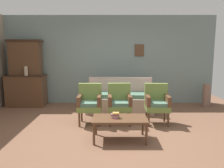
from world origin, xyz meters
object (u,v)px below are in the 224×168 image
at_px(vase_on_cabinet, 25,71).
at_px(armchair_near_couch_end, 119,102).
at_px(floor_vase_by_wall, 205,95).
at_px(book_stack_on_table, 115,115).
at_px(armchair_row_middle, 89,102).
at_px(floral_couch, 119,99).
at_px(coffee_table, 119,120).
at_px(armchair_by_doorway, 156,102).
at_px(side_cabinet, 26,90).

relative_size(vase_on_cabinet, armchair_near_couch_end, 0.30).
bearing_deg(floor_vase_by_wall, vase_on_cabinet, -179.06).
bearing_deg(book_stack_on_table, armchair_row_middle, 120.91).
relative_size(armchair_row_middle, armchair_near_couch_end, 1.00).
bearing_deg(vase_on_cabinet, floral_couch, -8.78).
xyz_separation_m(coffee_table, book_stack_on_table, (-0.08, -0.01, 0.10)).
bearing_deg(armchair_near_couch_end, vase_on_cabinet, 151.87).
bearing_deg(armchair_by_doorway, floral_couch, 127.89).
distance_m(side_cabinet, vase_on_cabinet, 0.63).
height_order(side_cabinet, vase_on_cabinet, vase_on_cabinet).
bearing_deg(book_stack_on_table, vase_on_cabinet, 136.82).
relative_size(side_cabinet, book_stack_on_table, 7.10).
distance_m(side_cabinet, armchair_near_couch_end, 3.16).
bearing_deg(coffee_table, book_stack_on_table, -171.72).
distance_m(book_stack_on_table, floor_vase_by_wall, 3.67).
bearing_deg(armchair_by_doorway, side_cabinet, 155.55).
relative_size(armchair_near_couch_end, coffee_table, 0.90).
relative_size(armchair_row_middle, book_stack_on_table, 5.53).
bearing_deg(coffee_table, side_cabinet, 136.66).
height_order(vase_on_cabinet, coffee_table, vase_on_cabinet).
xyz_separation_m(armchair_by_doorway, floor_vase_by_wall, (1.77, 1.52, -0.16)).
distance_m(vase_on_cabinet, armchair_near_couch_end, 3.04).
bearing_deg(vase_on_cabinet, floor_vase_by_wall, 0.94).
bearing_deg(armchair_by_doorway, vase_on_cabinet, 157.57).
relative_size(armchair_near_couch_end, book_stack_on_table, 5.53).
height_order(armchair_near_couch_end, coffee_table, armchair_near_couch_end).
xyz_separation_m(side_cabinet, floral_couch, (2.77, -0.60, -0.14)).
xyz_separation_m(side_cabinet, book_stack_on_table, (2.62, -2.56, 0.01)).
distance_m(vase_on_cabinet, coffee_table, 3.59).
bearing_deg(armchair_by_doorway, armchair_near_couch_end, 178.15).
distance_m(armchair_near_couch_end, coffee_table, 0.96).
bearing_deg(armchair_by_doorway, floor_vase_by_wall, 40.64).
relative_size(vase_on_cabinet, book_stack_on_table, 1.68).
distance_m(vase_on_cabinet, armchair_row_middle, 2.50).
distance_m(vase_on_cabinet, floor_vase_by_wall, 5.31).
bearing_deg(coffee_table, armchair_by_doorway, 46.75).
height_order(vase_on_cabinet, floral_couch, vase_on_cabinet).
bearing_deg(book_stack_on_table, armchair_near_couch_end, 83.69).
xyz_separation_m(floral_couch, book_stack_on_table, (-0.16, -1.96, 0.15)).
distance_m(side_cabinet, armchair_by_doorway, 3.92).
distance_m(armchair_near_couch_end, book_stack_on_table, 0.97).
distance_m(side_cabinet, floral_couch, 2.84).
distance_m(armchair_by_doorway, floor_vase_by_wall, 2.34).
relative_size(side_cabinet, vase_on_cabinet, 4.23).
xyz_separation_m(vase_on_cabinet, floor_vase_by_wall, (5.25, 0.09, -0.73)).
bearing_deg(floor_vase_by_wall, armchair_near_couch_end, -150.26).
height_order(floral_couch, armchair_near_couch_end, same).
xyz_separation_m(armchair_near_couch_end, coffee_table, (-0.03, -0.95, -0.12)).
xyz_separation_m(vase_on_cabinet, armchair_by_doorway, (3.48, -1.44, -0.57)).
bearing_deg(armchair_near_couch_end, coffee_table, -91.55).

